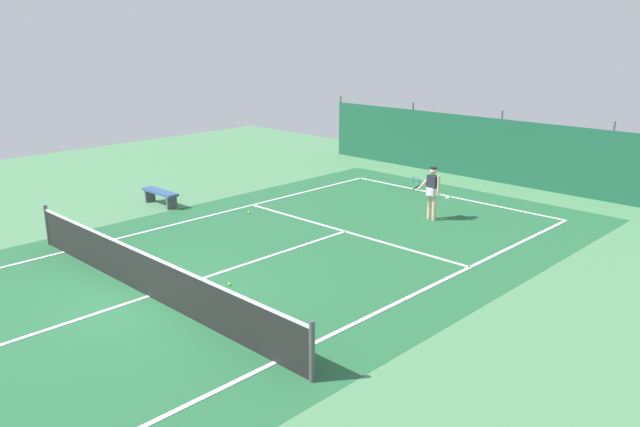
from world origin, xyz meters
name	(u,v)px	position (x,y,z in m)	size (l,w,h in m)	color
ground_plane	(149,296)	(0.00, 0.00, 0.00)	(36.00, 36.00, 0.00)	#4C8456
court_surface	(149,296)	(0.00, 0.00, 0.00)	(11.02, 26.60, 0.01)	#236038
tennis_net	(148,275)	(0.00, 0.00, 0.51)	(10.12, 0.10, 1.10)	black
back_fence	(504,163)	(0.00, 15.54, 0.67)	(16.30, 0.98, 2.70)	#195138
tennis_player	(432,189)	(1.07, 9.13, 0.96)	(0.78, 0.70, 1.64)	#D8AD8C
tennis_ball_near_player	(229,284)	(0.77, 1.60, 0.03)	(0.07, 0.07, 0.07)	#CCDB33
tennis_ball_midcourt	(249,212)	(-3.45, 5.70, 0.03)	(0.07, 0.07, 0.07)	#CCDB33
parked_car	(521,148)	(-0.64, 18.16, 0.84)	(2.36, 4.37, 1.68)	silver
courtside_bench	(160,194)	(-6.31, 4.30, 0.37)	(1.60, 0.40, 0.49)	#335184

